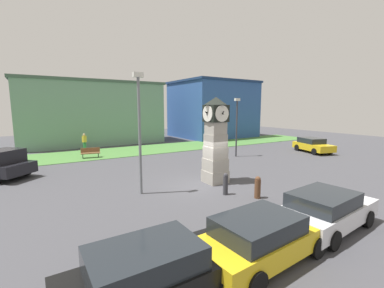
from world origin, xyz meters
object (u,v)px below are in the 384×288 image
object	(u,v)px
street_lamp_far_side	(139,125)
clock_tower	(216,141)
pedestrian_near_bench	(84,141)
street_lamp_near_road	(237,123)
bollard_mid_row	(258,187)
car_by_building	(326,209)
bollard_near_tower	(226,184)
car_navy_sedan	(155,272)
car_near_tower	(263,237)
bench	(90,152)
car_far_lot	(313,145)

from	to	relation	value
street_lamp_far_side	clock_tower	bearing A→B (deg)	-3.96
pedestrian_near_bench	street_lamp_near_road	distance (m)	15.66
bollard_mid_row	car_by_building	distance (m)	3.63
pedestrian_near_bench	street_lamp_far_side	bearing A→B (deg)	-88.80
bollard_near_tower	street_lamp_far_side	distance (m)	5.29
car_navy_sedan	car_by_building	xyz separation A→B (m)	(6.80, 0.10, 0.00)
car_navy_sedan	pedestrian_near_bench	distance (m)	23.33
car_near_tower	bench	bearing A→B (deg)	94.66
clock_tower	street_lamp_near_road	xyz separation A→B (m)	(6.45, 5.59, 0.61)
car_far_lot	street_lamp_near_road	bearing A→B (deg)	164.58
car_navy_sedan	car_far_lot	size ratio (longest dim) A/B	1.03
car_near_tower	car_far_lot	distance (m)	20.85
bollard_near_tower	car_near_tower	size ratio (longest dim) A/B	0.25
street_lamp_near_road	street_lamp_far_side	xyz separation A→B (m)	(-10.96, -5.28, 0.47)
bench	car_navy_sedan	bearing A→B (deg)	-95.42
car_near_tower	car_by_building	xyz separation A→B (m)	(3.49, 0.23, 0.01)
car_far_lot	pedestrian_near_bench	distance (m)	23.23
bench	street_lamp_near_road	distance (m)	13.28
bollard_mid_row	street_lamp_far_side	xyz separation A→B (m)	(-4.69, 3.60, 3.01)
bollard_near_tower	bench	distance (m)	14.39
car_by_building	car_far_lot	world-z (taller)	car_by_building
street_lamp_near_road	car_by_building	bearing A→B (deg)	-117.39
bench	street_lamp_near_road	world-z (taller)	street_lamp_near_road
clock_tower	street_lamp_far_side	xyz separation A→B (m)	(-4.51, 0.31, 1.08)
clock_tower	street_lamp_far_side	distance (m)	4.65
bollard_near_tower	street_lamp_near_road	xyz separation A→B (m)	(7.29, 7.65, 2.53)
street_lamp_near_road	pedestrian_near_bench	bearing A→B (deg)	136.66
car_by_building	bollard_near_tower	bearing A→B (deg)	99.58
clock_tower	car_far_lot	xyz separation A→B (m)	(14.49, 3.37, -1.76)
street_lamp_near_road	street_lamp_far_side	distance (m)	12.17
pedestrian_near_bench	car_by_building	bearing A→B (deg)	-78.25
bollard_near_tower	pedestrian_near_bench	distance (m)	18.74
bollard_near_tower	street_lamp_far_side	world-z (taller)	street_lamp_far_side
bollard_mid_row	bench	size ratio (longest dim) A/B	0.66
bollard_near_tower	bench	xyz separation A→B (m)	(-4.20, 13.76, -0.05)
car_by_building	car_far_lot	bearing A→B (deg)	35.29
street_lamp_far_side	bollard_mid_row	bearing A→B (deg)	-37.47
bollard_near_tower	bench	bearing A→B (deg)	106.98
car_navy_sedan	car_near_tower	world-z (taller)	car_navy_sedan
car_navy_sedan	car_by_building	world-z (taller)	car_by_building
street_lamp_far_side	car_navy_sedan	bearing A→B (deg)	-107.55
bollard_near_tower	clock_tower	bearing A→B (deg)	67.67
car_navy_sedan	car_by_building	bearing A→B (deg)	0.83
car_by_building	street_lamp_near_road	world-z (taller)	street_lamp_near_road
street_lamp_near_road	clock_tower	bearing A→B (deg)	-139.08
bench	pedestrian_near_bench	xyz separation A→B (m)	(0.21, 4.54, 0.50)
bollard_near_tower	car_far_lot	distance (m)	16.27
car_far_lot	street_lamp_far_side	world-z (taller)	street_lamp_far_side
car_navy_sedan	street_lamp_near_road	size ratio (longest dim) A/B	0.87
bench	street_lamp_near_road	xyz separation A→B (m)	(11.50, -6.12, 2.58)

